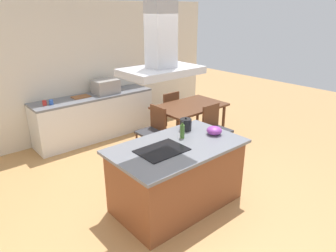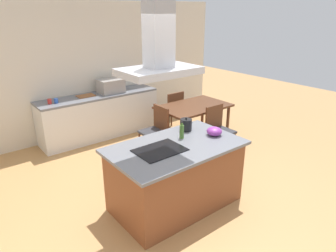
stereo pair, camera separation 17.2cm
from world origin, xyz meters
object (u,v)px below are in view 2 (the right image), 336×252
at_px(coffee_mug_red, 50,101).
at_px(olive_oil_bottle, 182,131).
at_px(cutting_board, 86,96).
at_px(coffee_mug_blue, 56,101).
at_px(tea_kettle, 186,125).
at_px(dining_table, 194,109).
at_px(cooktop, 160,150).
at_px(chair_facing_island, 218,126).
at_px(mixing_bowl, 214,131).
at_px(range_hood, 159,52).
at_px(countertop_microwave, 111,86).
at_px(chair_at_left_end, 157,127).
at_px(chair_facing_back_wall, 173,109).

bearing_deg(coffee_mug_red, olive_oil_bottle, -72.13).
bearing_deg(cutting_board, coffee_mug_blue, -170.20).
bearing_deg(tea_kettle, dining_table, 43.40).
distance_m(cooktop, chair_facing_island, 2.14).
xyz_separation_m(mixing_bowl, range_hood, (-0.89, 0.07, 1.14)).
relative_size(coffee_mug_red, cutting_board, 0.26).
bearing_deg(countertop_microwave, range_hood, -106.88).
bearing_deg(range_hood, cooktop, 0.00).
bearing_deg(chair_at_left_end, cooktop, -124.71).
distance_m(countertop_microwave, chair_facing_back_wall, 1.40).
relative_size(dining_table, range_hood, 1.56).
bearing_deg(mixing_bowl, countertop_microwave, 90.28).
bearing_deg(cooktop, cutting_board, 83.51).
bearing_deg(chair_facing_island, chair_at_left_end, 143.99).
bearing_deg(olive_oil_bottle, chair_facing_island, 24.92).
bearing_deg(chair_facing_island, range_hood, -157.19).
bearing_deg(chair_facing_island, olive_oil_bottle, -155.08).
xyz_separation_m(tea_kettle, countertop_microwave, (0.17, 2.57, 0.05)).
xyz_separation_m(coffee_mug_blue, range_hood, (0.30, -2.82, 1.16)).
relative_size(cooktop, coffee_mug_red, 6.67).
bearing_deg(olive_oil_bottle, coffee_mug_blue, 105.92).
xyz_separation_m(chair_facing_island, range_hood, (-1.94, -0.82, 1.59)).
distance_m(cooktop, olive_oil_bottle, 0.50).
bearing_deg(countertop_microwave, mixing_bowl, -89.72).
height_order(dining_table, range_hood, range_hood).
height_order(cooktop, mixing_bowl, mixing_bowl).
bearing_deg(chair_at_left_end, tea_kettle, -105.43).
xyz_separation_m(cooktop, mixing_bowl, (0.89, -0.07, 0.05)).
bearing_deg(dining_table, coffee_mug_blue, 149.13).
height_order(coffee_mug_blue, chair_facing_back_wall, coffee_mug_blue).
height_order(cooktop, chair_facing_island, cooktop).
height_order(mixing_bowl, dining_table, mixing_bowl).
height_order(mixing_bowl, cutting_board, mixing_bowl).
distance_m(coffee_mug_blue, range_hood, 3.06).
height_order(cooktop, olive_oil_bottle, olive_oil_bottle).
xyz_separation_m(mixing_bowl, coffee_mug_red, (-1.30, 2.92, -0.01)).
relative_size(coffee_mug_red, dining_table, 0.06).
relative_size(dining_table, chair_facing_island, 1.57).
distance_m(countertop_microwave, coffee_mug_blue, 1.18).
bearing_deg(dining_table, range_hood, -142.65).
xyz_separation_m(tea_kettle, chair_facing_back_wall, (1.24, 1.84, -0.48)).
xyz_separation_m(dining_table, chair_facing_back_wall, (0.00, 0.67, -0.16)).
height_order(tea_kettle, range_hood, range_hood).
xyz_separation_m(chair_at_left_end, range_hood, (-1.03, -1.48, 1.59)).
relative_size(cutting_board, dining_table, 0.24).
height_order(olive_oil_bottle, chair_facing_back_wall, olive_oil_bottle).
xyz_separation_m(cooktop, chair_at_left_end, (1.03, 1.48, -0.40)).
xyz_separation_m(countertop_microwave, cutting_board, (-0.54, 0.05, -0.13)).
bearing_deg(coffee_mug_red, range_hood, -81.85).
relative_size(countertop_microwave, chair_at_left_end, 0.56).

